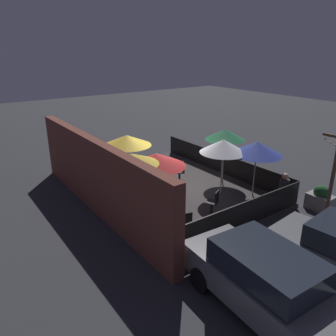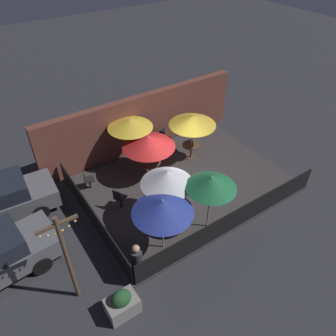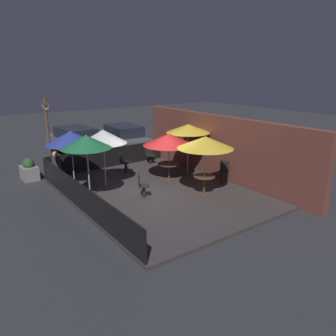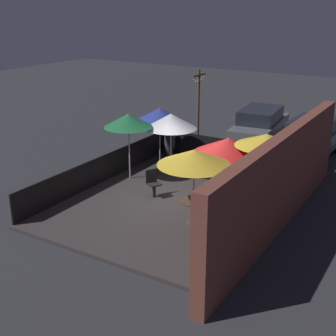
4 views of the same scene
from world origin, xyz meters
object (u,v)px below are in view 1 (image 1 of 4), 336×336
(patio_umbrella_5, at_px, (223,146))
(parked_car_1, at_px, (265,281))
(patio_chair_0, at_px, (185,223))
(patio_chair_2, at_px, (102,185))
(patio_umbrella_4, at_px, (257,148))
(dining_table_0, at_px, (157,189))
(dining_table_1, at_px, (128,172))
(patio_chair_3, at_px, (214,202))
(patio_umbrella_3, at_px, (225,134))
(patio_umbrella_0, at_px, (157,160))
(light_post, at_px, (333,176))
(patio_chair_1, at_px, (181,171))
(patio_umbrella_1, at_px, (127,140))
(patio_umbrella_2, at_px, (131,159))
(patron_0, at_px, (283,190))
(planter_box, at_px, (321,199))

(patio_umbrella_5, distance_m, parked_car_1, 6.51)
(patio_chair_0, xyz_separation_m, patio_chair_2, (4.37, 0.83, 0.02))
(patio_umbrella_4, xyz_separation_m, patio_umbrella_5, (0.85, 1.01, 0.07))
(dining_table_0, height_order, dining_table_1, dining_table_1)
(patio_chair_0, height_order, patio_chair_3, patio_chair_3)
(patio_umbrella_3, bearing_deg, patio_chair_3, 129.85)
(patio_umbrella_0, relative_size, patio_chair_2, 2.37)
(light_post, bearing_deg, patio_chair_1, 14.33)
(patio_umbrella_1, distance_m, patio_umbrella_2, 2.72)
(patio_chair_0, bearing_deg, patio_umbrella_1, 6.82)
(patio_umbrella_1, bearing_deg, dining_table_1, 0.00)
(parked_car_1, bearing_deg, light_post, -72.24)
(light_post, bearing_deg, parked_car_1, 104.44)
(patron_0, bearing_deg, patio_chair_2, -20.27)
(patio_chair_1, xyz_separation_m, light_post, (-6.00, -1.53, 1.35))
(dining_table_1, distance_m, patron_0, 6.50)
(light_post, xyz_separation_m, parked_car_1, (-1.21, 4.70, -1.12))
(parked_car_1, bearing_deg, patio_umbrella_0, -6.85)
(patio_umbrella_4, xyz_separation_m, patio_chair_1, (2.86, 1.54, -1.49))
(patio_umbrella_0, height_order, patio_umbrella_4, patio_umbrella_4)
(dining_table_0, height_order, light_post, light_post)
(patio_chair_1, bearing_deg, patio_chair_0, 81.16)
(patio_chair_0, relative_size, patio_chair_3, 0.97)
(patio_umbrella_0, xyz_separation_m, patio_umbrella_5, (-0.84, -2.62, 0.29))
(patio_umbrella_2, relative_size, patio_umbrella_4, 1.01)
(patron_0, distance_m, parked_car_1, 5.94)
(dining_table_0, height_order, parked_car_1, parked_car_1)
(dining_table_0, xyz_separation_m, patio_chair_3, (-2.03, -1.09, -0.05))
(patio_umbrella_2, relative_size, patron_0, 1.84)
(patio_umbrella_4, bearing_deg, patio_chair_1, 28.31)
(patio_umbrella_1, relative_size, patron_0, 1.81)
(patio_umbrella_0, xyz_separation_m, patio_umbrella_1, (2.26, 0.00, 0.25))
(parked_car_1, bearing_deg, patio_chair_1, -20.41)
(patio_umbrella_0, distance_m, planter_box, 6.42)
(patio_umbrella_4, relative_size, light_post, 0.65)
(patron_0, height_order, planter_box, patron_0)
(patio_chair_1, xyz_separation_m, patron_0, (-4.07, -1.87, 0.06))
(patio_umbrella_1, bearing_deg, planter_box, -141.83)
(patio_umbrella_2, height_order, planter_box, patio_umbrella_2)
(dining_table_1, height_order, patio_chair_3, patio_chair_3)
(patio_chair_0, relative_size, patio_chair_2, 0.98)
(dining_table_0, height_order, planter_box, planter_box)
(patio_umbrella_4, bearing_deg, patio_chair_3, 97.57)
(patio_umbrella_3, height_order, patio_chair_1, patio_umbrella_3)
(patio_umbrella_5, xyz_separation_m, patio_chair_2, (2.61, 4.13, -1.54))
(planter_box, relative_size, light_post, 0.28)
(patio_umbrella_0, bearing_deg, patio_chair_3, -151.84)
(patio_chair_2, xyz_separation_m, parked_car_1, (-7.80, -0.43, 0.21))
(patio_umbrella_4, height_order, light_post, light_post)
(patio_umbrella_5, bearing_deg, light_post, -165.86)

